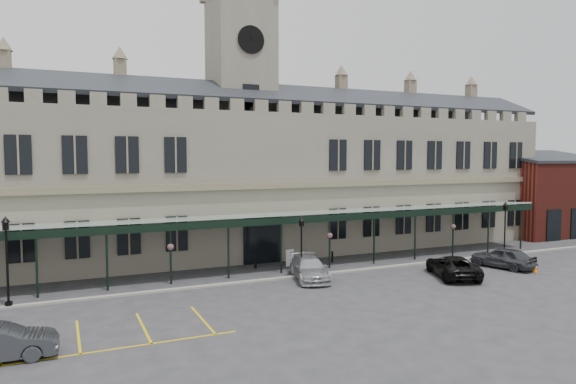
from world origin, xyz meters
name	(u,v)px	position (x,y,z in m)	size (l,w,h in m)	color
ground	(329,298)	(0.00, 0.00, 0.00)	(140.00, 140.00, 0.00)	#2F2E31
station_building	(242,179)	(0.00, 15.91, 6.47)	(60.00, 10.36, 17.30)	#666355
clock_tower	(241,103)	(0.00, 16.00, 13.11)	(5.60, 5.60, 24.80)	#666355
canopy	(280,240)	(0.00, 7.46, 2.40)	(50.00, 4.10, 4.30)	#8C9E93
brick_annex	(545,196)	(34.00, 12.97, 4.16)	(12.40, 8.36, 9.23)	#5B1C15
kerb	(291,277)	(0.00, 5.50, 0.06)	(60.00, 0.40, 0.12)	gray
parking_markings	(79,340)	(-14.00, -1.50, 0.00)	(16.00, 6.00, 0.01)	gold
tree_behind_mid	(284,117)	(8.00, 25.00, 12.81)	(6.00, 6.00, 16.00)	#332314
tree_behind_right	(404,121)	(24.00, 25.00, 12.81)	(6.00, 6.00, 16.00)	#332314
lamp_post_left	(7,254)	(-17.41, 5.59, 3.07)	(0.49, 0.49, 5.18)	black
lamp_post_mid	(301,242)	(0.60, 5.06, 2.56)	(0.41, 0.41, 4.32)	black
lamp_post_right	(505,224)	(19.95, 5.32, 2.75)	(0.44, 0.44, 4.64)	black
traffic_cone	(535,268)	(17.13, -0.18, 0.32)	(0.41, 0.41, 0.65)	orange
sign_board	(290,258)	(1.54, 9.08, 0.63)	(0.75, 0.24, 1.30)	black
bollard_left	(256,262)	(-1.18, 9.41, 0.47)	(0.17, 0.17, 0.94)	black
bollard_right	(332,257)	(5.23, 8.97, 0.45)	(0.16, 0.16, 0.89)	black
car_taxi	(309,268)	(1.00, 4.62, 0.76)	(2.13, 5.23, 1.52)	#A2A5AA
car_van	(452,266)	(10.50, 1.11, 0.76)	(2.52, 5.46, 1.52)	black
car_right_a	(503,257)	(16.09, 1.86, 0.81)	(1.90, 4.73, 1.61)	#323539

